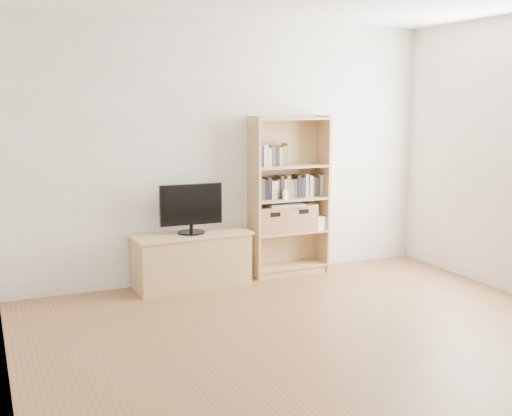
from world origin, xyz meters
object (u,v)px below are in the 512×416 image
baby_monitor (285,195)px  laptop (286,205)px  bookshelf (289,196)px  television (191,209)px  basket_right (298,217)px  tv_stand (192,261)px  basket_left (270,220)px

baby_monitor → laptop: bearing=53.5°
bookshelf → television: bearing=-177.1°
basket_right → bookshelf: bearing=178.8°
baby_monitor → bookshelf: bearing=36.8°
tv_stand → basket_left: size_ratio=3.41×
baby_monitor → basket_right: (0.19, 0.09, -0.26)m
bookshelf → television: 1.10m
basket_left → basket_right: size_ratio=0.97×
tv_stand → baby_monitor: 1.17m
bookshelf → television: (-1.10, -0.06, -0.05)m
laptop → tv_stand: bearing=-167.5°
tv_stand → basket_left: 0.94m
basket_right → laptop: laptop is taller
baby_monitor → laptop: 0.14m
basket_left → basket_right: bearing=2.0°
tv_stand → basket_right: 1.25m
tv_stand → bookshelf: bearing=0.3°
tv_stand → baby_monitor: baby_monitor is taller
television → basket_right: television is taller
baby_monitor → laptop: (0.04, 0.07, -0.12)m
bookshelf → television: size_ratio=2.69×
tv_stand → television: television is taller
television → basket_left: (0.88, 0.06, -0.18)m
bookshelf → baby_monitor: size_ratio=17.12×
laptop → baby_monitor: bearing=-107.7°
bookshelf → laptop: bookshelf is taller
tv_stand → basket_right: basket_right is taller
television → basket_left: television is taller
tv_stand → laptop: (1.04, 0.04, 0.49)m
basket_left → tv_stand: bearing=-174.7°
basket_left → basket_right: (0.32, 0.00, 0.00)m
bookshelf → laptop: bearing=-159.3°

